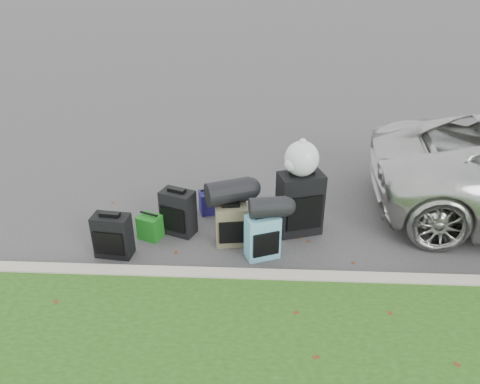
{
  "coord_description": "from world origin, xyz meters",
  "views": [
    {
      "loc": [
        0.16,
        -5.25,
        3.46
      ],
      "look_at": [
        -0.1,
        0.2,
        0.55
      ],
      "focal_mm": 35.0,
      "sensor_mm": 36.0,
      "label": 1
    }
  ],
  "objects_px": {
    "suitcase_large_black_left": "(178,212)",
    "suitcase_large_black_right": "(300,203)",
    "tote_green": "(150,227)",
    "suitcase_small_black": "(113,236)",
    "suitcase_olive": "(231,225)",
    "suitcase_teal": "(262,237)",
    "tote_navy": "(210,202)"
  },
  "relations": [
    {
      "from": "suitcase_teal",
      "to": "suitcase_large_black_right",
      "type": "relative_size",
      "value": 0.67
    },
    {
      "from": "suitcase_large_black_left",
      "to": "suitcase_olive",
      "type": "relative_size",
      "value": 1.13
    },
    {
      "from": "suitcase_small_black",
      "to": "suitcase_teal",
      "type": "relative_size",
      "value": 0.98
    },
    {
      "from": "suitcase_large_black_right",
      "to": "tote_navy",
      "type": "bearing_deg",
      "value": 142.61
    },
    {
      "from": "suitcase_small_black",
      "to": "suitcase_large_black_right",
      "type": "distance_m",
      "value": 2.42
    },
    {
      "from": "tote_navy",
      "to": "tote_green",
      "type": "bearing_deg",
      "value": -153.41
    },
    {
      "from": "suitcase_small_black",
      "to": "tote_green",
      "type": "relative_size",
      "value": 1.73
    },
    {
      "from": "suitcase_teal",
      "to": "tote_green",
      "type": "xyz_separation_m",
      "value": [
        -1.47,
        0.35,
        -0.12
      ]
    },
    {
      "from": "suitcase_small_black",
      "to": "tote_green",
      "type": "height_order",
      "value": "suitcase_small_black"
    },
    {
      "from": "suitcase_large_black_left",
      "to": "suitcase_small_black",
      "type": "bearing_deg",
      "value": -121.48
    },
    {
      "from": "suitcase_teal",
      "to": "tote_navy",
      "type": "xyz_separation_m",
      "value": [
        -0.75,
        1.05,
        -0.12
      ]
    },
    {
      "from": "suitcase_teal",
      "to": "tote_green",
      "type": "distance_m",
      "value": 1.52
    },
    {
      "from": "suitcase_large_black_left",
      "to": "suitcase_large_black_right",
      "type": "bearing_deg",
      "value": 25.35
    },
    {
      "from": "suitcase_large_black_left",
      "to": "suitcase_teal",
      "type": "bearing_deg",
      "value": -2.29
    },
    {
      "from": "suitcase_small_black",
      "to": "suitcase_large_black_right",
      "type": "height_order",
      "value": "suitcase_large_black_right"
    },
    {
      "from": "tote_green",
      "to": "suitcase_large_black_right",
      "type": "bearing_deg",
      "value": 28.64
    },
    {
      "from": "tote_navy",
      "to": "suitcase_large_black_right",
      "type": "bearing_deg",
      "value": -37.58
    },
    {
      "from": "suitcase_large_black_left",
      "to": "tote_green",
      "type": "distance_m",
      "value": 0.41
    },
    {
      "from": "suitcase_small_black",
      "to": "suitcase_olive",
      "type": "bearing_deg",
      "value": 18.98
    },
    {
      "from": "suitcase_teal",
      "to": "suitcase_olive",
      "type": "bearing_deg",
      "value": 124.72
    },
    {
      "from": "suitcase_large_black_right",
      "to": "tote_navy",
      "type": "height_order",
      "value": "suitcase_large_black_right"
    },
    {
      "from": "suitcase_teal",
      "to": "tote_green",
      "type": "height_order",
      "value": "suitcase_teal"
    },
    {
      "from": "suitcase_large_black_left",
      "to": "suitcase_large_black_right",
      "type": "height_order",
      "value": "suitcase_large_black_right"
    },
    {
      "from": "suitcase_large_black_left",
      "to": "suitcase_large_black_right",
      "type": "distance_m",
      "value": 1.61
    },
    {
      "from": "suitcase_small_black",
      "to": "suitcase_large_black_left",
      "type": "xyz_separation_m",
      "value": [
        0.72,
        0.54,
        0.03
      ]
    },
    {
      "from": "suitcase_small_black",
      "to": "suitcase_large_black_left",
      "type": "height_order",
      "value": "suitcase_large_black_left"
    },
    {
      "from": "suitcase_small_black",
      "to": "suitcase_teal",
      "type": "xyz_separation_m",
      "value": [
        1.84,
        0.05,
        0.01
      ]
    },
    {
      "from": "tote_navy",
      "to": "suitcase_large_black_left",
      "type": "bearing_deg",
      "value": -140.78
    },
    {
      "from": "suitcase_small_black",
      "to": "suitcase_olive",
      "type": "height_order",
      "value": "suitcase_small_black"
    },
    {
      "from": "suitcase_olive",
      "to": "suitcase_small_black",
      "type": "bearing_deg",
      "value": -175.14
    },
    {
      "from": "suitcase_teal",
      "to": "suitcase_large_black_left",
      "type": "bearing_deg",
      "value": 135.17
    },
    {
      "from": "suitcase_large_black_left",
      "to": "suitcase_large_black_right",
      "type": "xyz_separation_m",
      "value": [
        1.6,
        0.11,
        0.12
      ]
    }
  ]
}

